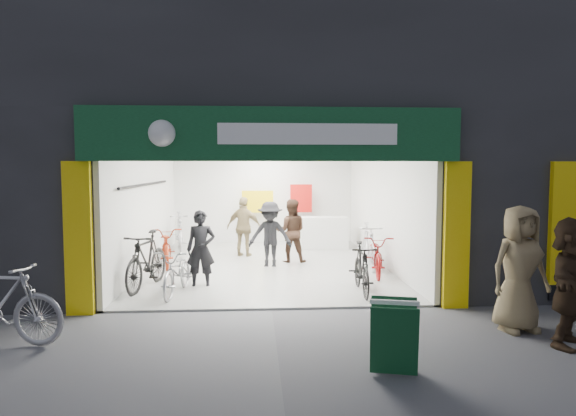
{
  "coord_description": "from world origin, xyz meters",
  "views": [
    {
      "loc": [
        -0.3,
        -8.8,
        2.5
      ],
      "look_at": [
        0.38,
        1.5,
        1.68
      ],
      "focal_mm": 32.0,
      "sensor_mm": 36.0,
      "label": 1
    }
  ],
  "objects": [
    {
      "name": "bike_right_back",
      "position": [
        2.5,
        3.55,
        0.56
      ],
      "size": [
        0.65,
        1.91,
        1.13
      ],
      "primitive_type": "imported",
      "rotation": [
        0.0,
        0.0,
        -0.06
      ],
      "color": "#B2B2B7",
      "rests_on": "ground"
    },
    {
      "name": "bike_left_back",
      "position": [
        -2.5,
        6.33,
        0.6
      ],
      "size": [
        0.9,
        2.05,
        1.19
      ],
      "primitive_type": "imported",
      "rotation": [
        0.0,
        0.0,
        0.17
      ],
      "color": "#AAAAAF",
      "rests_on": "ground"
    },
    {
      "name": "customer_c",
      "position": [
        0.08,
        3.81,
        0.83
      ],
      "size": [
        1.14,
        0.75,
        1.65
      ],
      "primitive_type": "imported",
      "rotation": [
        0.0,
        0.0,
        -0.13
      ],
      "color": "black",
      "rests_on": "ground"
    },
    {
      "name": "bike_left_midback",
      "position": [
        -2.5,
        4.09,
        0.51
      ],
      "size": [
        1.06,
        2.05,
        1.03
      ],
      "primitive_type": "imported",
      "rotation": [
        0.0,
        0.0,
        0.2
      ],
      "color": "maroon",
      "rests_on": "ground"
    },
    {
      "name": "sandwich_board",
      "position": [
        1.38,
        -2.85,
        0.48
      ],
      "size": [
        0.69,
        0.7,
        0.87
      ],
      "rotation": [
        0.0,
        0.0,
        -0.25
      ],
      "color": "#104020",
      "rests_on": "ground"
    },
    {
      "name": "bike_left_front",
      "position": [
        -1.8,
        1.21,
        0.46
      ],
      "size": [
        0.83,
        1.81,
        0.92
      ],
      "primitive_type": "imported",
      "rotation": [
        0.0,
        0.0,
        -0.13
      ],
      "color": "#ABABB0",
      "rests_on": "ground"
    },
    {
      "name": "customer_a",
      "position": [
        -1.41,
        1.79,
        0.81
      ],
      "size": [
        0.59,
        0.39,
        1.61
      ],
      "primitive_type": "imported",
      "rotation": [
        0.0,
        0.0,
        0.01
      ],
      "color": "black",
      "rests_on": "ground"
    },
    {
      "name": "pedestrian_far",
      "position": [
        4.09,
        -2.06,
        0.91
      ],
      "size": [
        1.59,
        1.54,
        1.81
      ],
      "primitive_type": "imported",
      "rotation": [
        0.0,
        0.0,
        0.75
      ],
      "color": "#342518",
      "rests_on": "ground"
    },
    {
      "name": "customer_d",
      "position": [
        -0.59,
        5.31,
        0.84
      ],
      "size": [
        1.06,
        0.68,
        1.68
      ],
      "primitive_type": "imported",
      "rotation": [
        0.0,
        0.0,
        2.84
      ],
      "color": "#89774F",
      "rests_on": "ground"
    },
    {
      "name": "bike_right_front",
      "position": [
        1.8,
        1.03,
        0.51
      ],
      "size": [
        0.56,
        1.71,
        1.02
      ],
      "primitive_type": "imported",
      "rotation": [
        0.0,
        0.0,
        -0.05
      ],
      "color": "black",
      "rests_on": "ground"
    },
    {
      "name": "bike_left_midfront",
      "position": [
        -2.5,
        1.7,
        0.6
      ],
      "size": [
        0.95,
        2.06,
        1.2
      ],
      "primitive_type": "imported",
      "rotation": [
        0.0,
        0.0,
        -0.2
      ],
      "color": "black",
      "rests_on": "ground"
    },
    {
      "name": "pedestrian_near",
      "position": [
        3.72,
        -1.36,
        0.96
      ],
      "size": [
        1.03,
        0.76,
        1.92
      ],
      "primitive_type": "imported",
      "rotation": [
        0.0,
        0.0,
        0.16
      ],
      "color": "#89754F",
      "rests_on": "ground"
    },
    {
      "name": "bike_right_mid",
      "position": [
        2.5,
        2.69,
        0.48
      ],
      "size": [
        0.9,
        1.9,
        0.96
      ],
      "primitive_type": "imported",
      "rotation": [
        0.0,
        0.0,
        -0.15
      ],
      "color": "maroon",
      "rests_on": "ground"
    },
    {
      "name": "building",
      "position": [
        0.91,
        4.99,
        4.31
      ],
      "size": [
        17.0,
        10.27,
        8.0
      ],
      "color": "#232326",
      "rests_on": "ground"
    },
    {
      "name": "ground",
      "position": [
        0.0,
        0.0,
        0.0
      ],
      "size": [
        60.0,
        60.0,
        0.0
      ],
      "primitive_type": "plane",
      "color": "#56565B",
      "rests_on": "ground"
    },
    {
      "name": "customer_b",
      "position": [
        0.65,
        4.41,
        0.84
      ],
      "size": [
        0.86,
        0.7,
        1.67
      ],
      "primitive_type": "imported",
      "rotation": [
        0.0,
        0.0,
        3.06
      ],
      "color": "#382419",
      "rests_on": "ground"
    }
  ]
}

